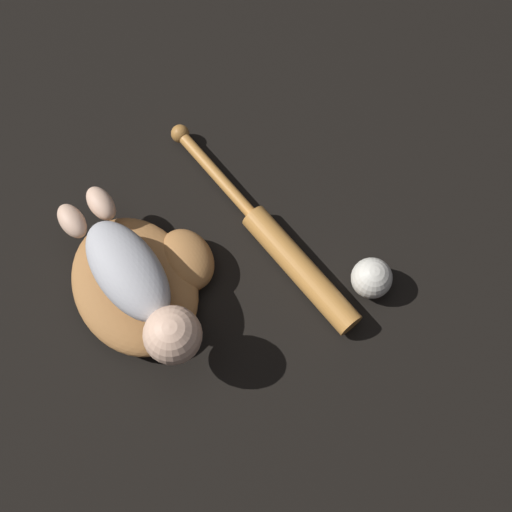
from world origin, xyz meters
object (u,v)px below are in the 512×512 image
baby_figure (137,284)px  baseball (372,278)px  baseball_bat (282,248)px  baseball_glove (143,281)px

baby_figure → baseball: (0.22, 0.38, -0.08)m
baby_figure → baseball_bat: baby_figure is taller
baby_figure → baseball: baby_figure is taller
baseball_bat → baby_figure: bearing=-103.5°
baby_figure → baseball_glove: bearing=148.8°
baseball_glove → baseball_bat: (0.10, 0.26, -0.01)m
baseball_glove → baseball: bearing=54.8°
baseball_glove → baseball_bat: 0.28m
baseball → baseball_glove: bearing=-125.2°
baby_figure → baseball: 0.44m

